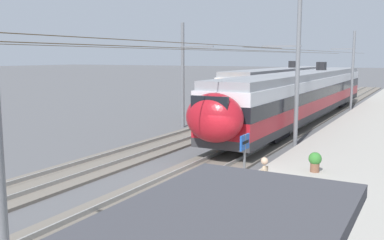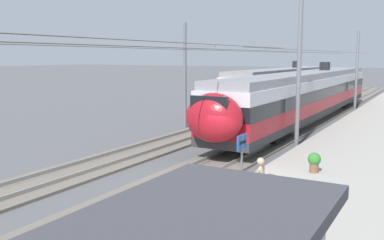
% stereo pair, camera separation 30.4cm
% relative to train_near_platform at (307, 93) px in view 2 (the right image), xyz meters
% --- Properties ---
extents(ground_plane, '(400.00, 400.00, 0.00)m').
position_rel_train_near_platform_xyz_m(ground_plane, '(-17.79, -1.38, -2.23)').
color(ground_plane, '#565659').
extents(platform_slab, '(120.00, 8.20, 0.34)m').
position_rel_train_near_platform_xyz_m(platform_slab, '(-17.79, -6.48, -2.06)').
color(platform_slab, '#A39E93').
rests_on(platform_slab, ground).
extents(track_near, '(120.00, 3.00, 0.28)m').
position_rel_train_near_platform_xyz_m(track_near, '(-17.79, -0.00, -2.16)').
color(track_near, '#6B6359').
rests_on(track_near, ground).
extents(track_far, '(120.00, 3.00, 0.28)m').
position_rel_train_near_platform_xyz_m(track_far, '(-17.79, 4.73, -2.16)').
color(track_far, '#6B6359').
rests_on(track_far, ground).
extents(train_near_platform, '(33.16, 3.03, 4.27)m').
position_rel_train_near_platform_xyz_m(train_near_platform, '(0.00, 0.00, 0.00)').
color(train_near_platform, '#2D2D30').
rests_on(train_near_platform, track_near).
extents(train_far_track, '(26.35, 3.02, 4.27)m').
position_rel_train_near_platform_xyz_m(train_far_track, '(8.84, 4.73, -0.01)').
color(train_far_track, '#2D2D30').
rests_on(train_far_track, track_far).
extents(catenary_mast_mid, '(44.62, 2.24, 8.46)m').
position_rel_train_near_platform_xyz_m(catenary_mast_mid, '(-9.36, -1.80, 2.11)').
color(catenary_mast_mid, slate).
rests_on(catenary_mast_mid, ground).
extents(catenary_mast_east, '(44.62, 2.24, 7.35)m').
position_rel_train_near_platform_xyz_m(catenary_mast_east, '(9.70, -1.78, 1.64)').
color(catenary_mast_east, slate).
rests_on(catenary_mast_east, ground).
extents(catenary_mast_far_side, '(44.62, 2.52, 7.33)m').
position_rel_train_near_platform_xyz_m(catenary_mast_far_side, '(-6.62, 6.77, 1.64)').
color(catenary_mast_far_side, slate).
rests_on(catenary_mast_far_side, ground).
extents(platform_sign, '(0.70, 0.08, 2.11)m').
position_rel_train_near_platform_xyz_m(platform_sign, '(-20.04, -3.17, -0.34)').
color(platform_sign, '#59595B').
rests_on(platform_sign, platform_slab).
extents(passenger_walking, '(0.53, 0.22, 1.69)m').
position_rel_train_near_platform_xyz_m(passenger_walking, '(-21.11, -4.23, -0.95)').
color(passenger_walking, '#383842').
rests_on(passenger_walking, platform_slab).
extents(handbag_beside_passenger, '(0.32, 0.18, 0.39)m').
position_rel_train_near_platform_xyz_m(handbag_beside_passenger, '(-20.40, -4.02, -1.76)').
color(handbag_beside_passenger, black).
rests_on(handbag_beside_passenger, platform_slab).
extents(potted_plant_platform_edge, '(0.53, 0.53, 0.82)m').
position_rel_train_near_platform_xyz_m(potted_plant_platform_edge, '(-15.70, -4.50, -1.41)').
color(potted_plant_platform_edge, brown).
rests_on(potted_plant_platform_edge, platform_slab).
extents(potted_plant_by_shelter, '(0.64, 0.64, 0.90)m').
position_rel_train_near_platform_xyz_m(potted_plant_by_shelter, '(-19.94, -4.12, -1.38)').
color(potted_plant_by_shelter, brown).
rests_on(potted_plant_by_shelter, platform_slab).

